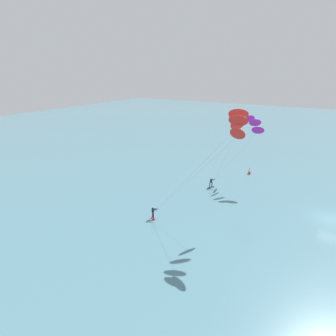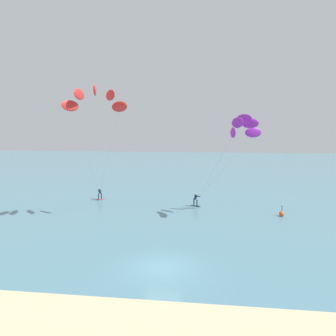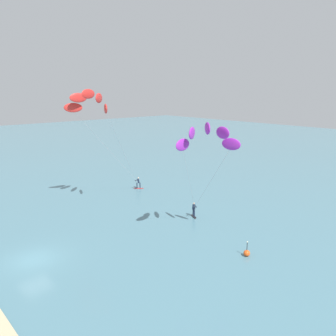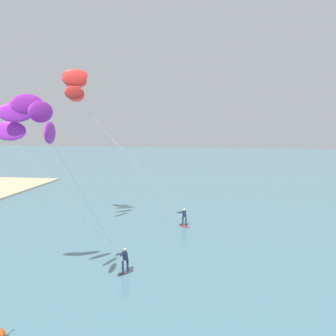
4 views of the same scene
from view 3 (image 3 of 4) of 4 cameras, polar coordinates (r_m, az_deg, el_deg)
name	(u,v)px [view 3 (image 3 of 4)]	position (r m, az deg, el deg)	size (l,w,h in m)	color
ground_plane	(34,260)	(32.21, -21.22, -13.91)	(240.00, 240.00, 0.00)	slate
kitesurfer_nearshore	(207,140)	(31.14, 6.38, 4.58)	(8.18, 7.07, 11.23)	#333338
kitesurfer_mid_water	(91,105)	(41.15, -12.63, 10.13)	(7.08, 11.56, 14.09)	red
marker_buoy	(247,253)	(31.32, 12.86, -13.50)	(0.56, 0.56, 1.38)	#EA5119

